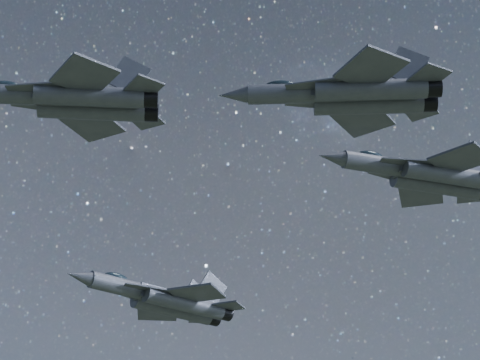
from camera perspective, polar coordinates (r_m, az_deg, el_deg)
name	(u,v)px	position (r m, az deg, el deg)	size (l,w,h in m)	color
jet_lead	(73,100)	(60.04, -11.77, 5.62)	(16.46, 11.08, 4.15)	#393C47
jet_left	(166,300)	(85.17, -5.29, -8.49)	(19.90, 13.48, 5.01)	#393C47
jet_right	(351,95)	(59.25, 7.89, 6.04)	(16.42, 10.76, 4.23)	#393C47
jet_slot	(428,175)	(68.18, 13.20, 0.36)	(16.84, 11.85, 4.26)	#393C47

